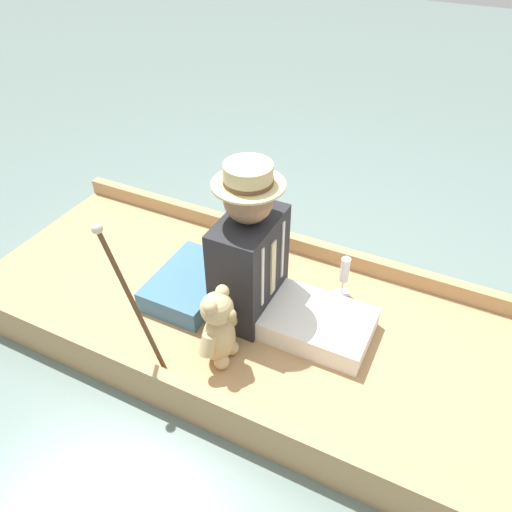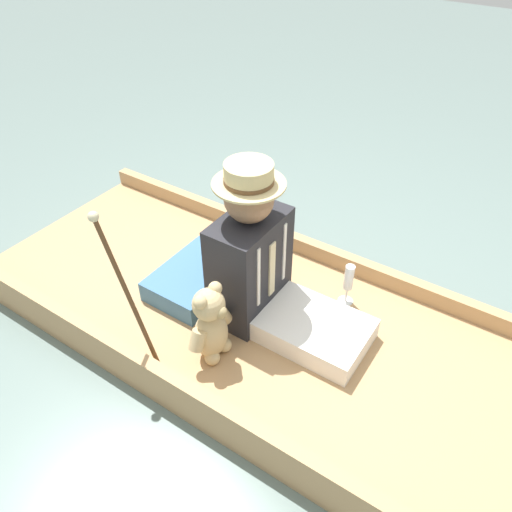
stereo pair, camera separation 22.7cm
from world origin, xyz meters
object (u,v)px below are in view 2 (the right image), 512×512
Objects in this scene: seated_person at (264,268)px; walking_cane at (121,280)px; teddy_bear at (211,325)px; wine_glass at (349,280)px.

seated_person reaches higher than walking_cane.
seated_person is 2.06× the size of teddy_bear.
walking_cane reaches higher than teddy_bear.
teddy_bear reaches higher than wine_glass.
walking_cane is at bearing -38.24° from wine_glass.
seated_person is 1.10× the size of walking_cane.
teddy_bear is at bearing 122.01° from walking_cane.
seated_person is 3.49× the size of wine_glass.
teddy_bear is (0.34, -0.06, -0.12)m from seated_person.
seated_person reaches higher than teddy_bear.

